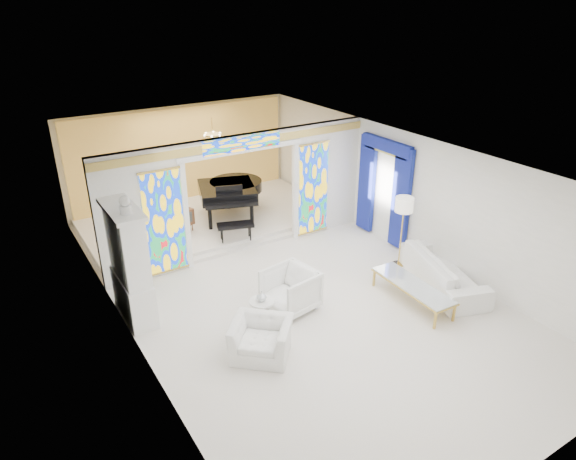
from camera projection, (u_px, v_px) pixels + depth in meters
floor at (286, 284)px, 11.57m from camera, size 12.00×12.00×0.00m
ceiling at (286, 156)px, 10.31m from camera, size 7.00×12.00×0.02m
wall_back at (181, 155)px, 15.54m from camera, size 7.00×0.02×3.00m
wall_front at (543, 392)px, 6.33m from camera, size 7.00×0.02×3.00m
wall_left at (121, 266)px, 9.25m from camera, size 0.02×12.00×3.00m
wall_right at (406, 193)px, 12.63m from camera, size 0.02×12.00×3.00m
partition_wall at (242, 190)px, 12.41m from camera, size 7.00×0.22×3.00m
stained_glass_left at (164, 223)px, 11.49m from camera, size 0.90×0.04×2.40m
stained_glass_right at (313, 189)px, 13.46m from camera, size 0.90×0.04×2.40m
stained_glass_transom at (242, 143)px, 11.83m from camera, size 2.00×0.04×0.34m
alcove_platform at (210, 219)px, 14.68m from camera, size 6.80×3.80×0.18m
gold_curtain_back at (182, 156)px, 15.45m from camera, size 6.70×0.10×2.90m
chandelier at (213, 134)px, 13.66m from camera, size 0.48×0.48×0.30m
blue_drapes at (384, 183)px, 13.09m from camera, size 0.14×1.85×2.65m
china_cabinet at (130, 265)px, 9.98m from camera, size 0.56×1.46×2.72m
armchair_left at (261, 339)px, 9.20m from camera, size 1.39×1.38×0.68m
armchair_right at (290, 290)px, 10.51m from camera, size 1.12×1.10×0.89m
sofa at (443, 271)px, 11.39m from camera, size 1.76×2.71×0.74m
side_table at (262, 310)px, 9.94m from camera, size 0.63×0.63×0.60m
vase at (262, 296)px, 9.81m from camera, size 0.23×0.23×0.20m
coffee_table at (413, 286)px, 10.72m from camera, size 0.69×2.02×0.45m
floor_lamp at (404, 208)px, 11.79m from camera, size 0.51×0.51×1.74m
grand_piano at (231, 190)px, 14.41m from camera, size 2.35×2.97×1.14m
tv_console at (182, 218)px, 13.51m from camera, size 0.64×0.54×0.63m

